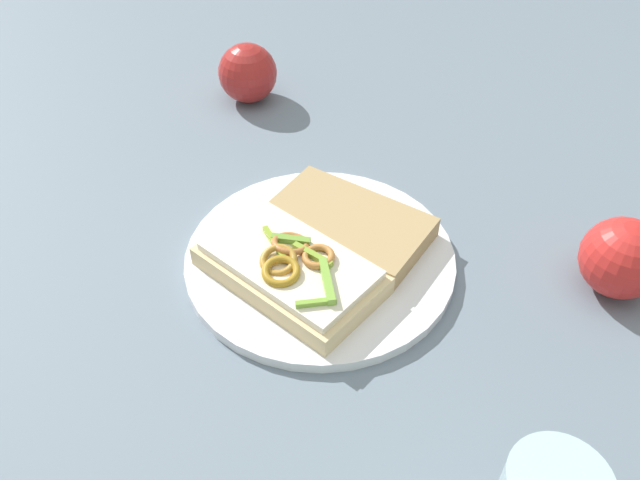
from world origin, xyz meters
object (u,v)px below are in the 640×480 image
object	(u,v)px
apple_1	(622,258)
plate	(320,258)
bread_slice_side	(348,224)
apple_0	(248,73)
sandwich	(290,267)

from	to	relation	value
apple_1	plate	bearing A→B (deg)	26.40
plate	bread_slice_side	bearing A→B (deg)	-97.86
plate	bread_slice_side	size ratio (longest dim) A/B	1.68
apple_0	apple_1	bearing A→B (deg)	170.57
sandwich	apple_1	distance (m)	0.32
plate	apple_0	bearing A→B (deg)	-39.93
apple_0	apple_1	xyz separation A→B (m)	(-0.52, 0.09, -0.00)
bread_slice_side	apple_1	distance (m)	0.27
sandwich	apple_1	size ratio (longest dim) A/B	2.37
bread_slice_side	apple_1	size ratio (longest dim) A/B	2.07
apple_0	apple_1	size ratio (longest dim) A/B	1.00
plate	bread_slice_side	world-z (taller)	bread_slice_side
bread_slice_side	apple_0	bearing A→B (deg)	-32.60
sandwich	apple_0	bearing A→B (deg)	-37.99
plate	apple_0	distance (m)	0.34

